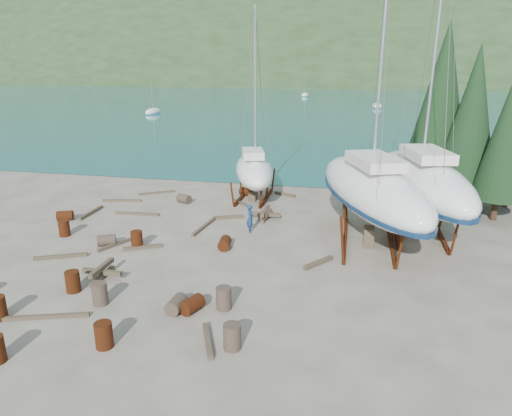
% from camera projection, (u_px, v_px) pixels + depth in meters
% --- Properties ---
extents(ground, '(600.00, 600.00, 0.00)m').
position_uv_depth(ground, '(217.00, 270.00, 20.42)').
color(ground, '#5C5249').
rests_on(ground, ground).
extents(bay_water, '(700.00, 700.00, 0.00)m').
position_uv_depth(bay_water, '(349.00, 76.00, 313.86)').
color(bay_water, '#176075').
rests_on(bay_water, ground).
extents(far_hill, '(800.00, 360.00, 110.00)m').
position_uv_depth(far_hill, '(349.00, 76.00, 318.52)').
color(far_hill, '#1F3219').
rests_on(far_hill, ground).
extents(far_house_left, '(6.60, 5.60, 5.60)m').
position_uv_depth(far_house_left, '(211.00, 76.00, 208.44)').
color(far_house_left, beige).
rests_on(far_house_left, ground).
extents(far_house_center, '(6.60, 5.60, 5.60)m').
position_uv_depth(far_house_center, '(298.00, 77.00, 200.50)').
color(far_house_center, beige).
rests_on(far_house_center, ground).
extents(far_house_right, '(6.60, 5.60, 5.60)m').
position_uv_depth(far_house_right, '(416.00, 77.00, 190.57)').
color(far_house_right, beige).
rests_on(far_house_right, ground).
extents(cypress_near_right, '(3.60, 3.60, 10.00)m').
position_uv_depth(cypress_near_right, '(472.00, 116.00, 27.35)').
color(cypress_near_right, black).
rests_on(cypress_near_right, ground).
extents(cypress_mid_right, '(3.06, 3.06, 8.50)m').
position_uv_depth(cypress_mid_right, '(507.00, 137.00, 25.45)').
color(cypress_mid_right, black).
rests_on(cypress_mid_right, ground).
extents(cypress_back_left, '(4.14, 4.14, 11.50)m').
position_uv_depth(cypress_back_left, '(442.00, 99.00, 29.24)').
color(cypress_back_left, black).
rests_on(cypress_back_left, ground).
extents(moored_boat_left, '(2.00, 5.00, 6.05)m').
position_uv_depth(moored_boat_left, '(153.00, 112.00, 82.15)').
color(moored_boat_left, white).
rests_on(moored_boat_left, ground).
extents(moored_boat_mid, '(2.00, 5.00, 6.05)m').
position_uv_depth(moored_boat_mid, '(377.00, 106.00, 92.84)').
color(moored_boat_mid, white).
rests_on(moored_boat_mid, ground).
extents(moored_boat_far, '(2.00, 5.00, 6.05)m').
position_uv_depth(moored_boat_far, '(305.00, 95.00, 124.36)').
color(moored_boat_far, white).
rests_on(moored_boat_far, ground).
extents(large_sailboat_near, '(7.06, 11.69, 17.74)m').
position_uv_depth(large_sailboat_near, '(372.00, 189.00, 22.72)').
color(large_sailboat_near, white).
rests_on(large_sailboat_near, ground).
extents(large_sailboat_far, '(5.74, 11.63, 17.69)m').
position_uv_depth(large_sailboat_far, '(422.00, 181.00, 24.18)').
color(large_sailboat_far, white).
rests_on(large_sailboat_far, ground).
extents(small_sailboat_shore, '(4.50, 8.00, 12.21)m').
position_uv_depth(small_sailboat_shore, '(254.00, 170.00, 30.48)').
color(small_sailboat_shore, white).
rests_on(small_sailboat_shore, ground).
extents(worker, '(0.47, 0.63, 1.58)m').
position_uv_depth(worker, '(250.00, 218.00, 24.77)').
color(worker, navy).
rests_on(worker, ground).
extents(drum_1, '(0.66, 0.93, 0.58)m').
position_uv_depth(drum_1, '(177.00, 304.00, 16.94)').
color(drum_1, '#2D2823').
rests_on(drum_1, ground).
extents(drum_2, '(1.03, 0.86, 0.58)m').
position_uv_depth(drum_2, '(65.00, 216.00, 26.77)').
color(drum_2, '#54290E').
rests_on(drum_2, ground).
extents(drum_4, '(1.02, 0.84, 0.58)m').
position_uv_depth(drum_4, '(246.00, 192.00, 31.75)').
color(drum_4, '#54290E').
rests_on(drum_4, ground).
extents(drum_5, '(0.58, 0.58, 0.88)m').
position_uv_depth(drum_5, '(224.00, 298.00, 17.09)').
color(drum_5, '#2D2823').
rests_on(drum_5, ground).
extents(drum_6, '(0.68, 0.94, 0.58)m').
position_uv_depth(drum_6, '(225.00, 243.00, 22.69)').
color(drum_6, '#54290E').
rests_on(drum_6, ground).
extents(drum_7, '(0.58, 0.58, 0.88)m').
position_uv_depth(drum_7, '(104.00, 335.00, 14.78)').
color(drum_7, '#54290E').
rests_on(drum_7, ground).
extents(drum_8, '(0.58, 0.58, 0.88)m').
position_uv_depth(drum_8, '(64.00, 228.00, 24.33)').
color(drum_8, '#54290E').
rests_on(drum_8, ground).
extents(drum_9, '(1.04, 0.87, 0.58)m').
position_uv_depth(drum_9, '(184.00, 199.00, 30.11)').
color(drum_9, '#2D2823').
rests_on(drum_9, ground).
extents(drum_10, '(0.58, 0.58, 0.88)m').
position_uv_depth(drum_10, '(73.00, 282.00, 18.39)').
color(drum_10, '#54290E').
rests_on(drum_10, ground).
extents(drum_11, '(0.80, 1.00, 0.58)m').
position_uv_depth(drum_11, '(265.00, 214.00, 27.02)').
color(drum_11, '#2D2823').
rests_on(drum_11, ground).
extents(drum_12, '(0.88, 1.04, 0.58)m').
position_uv_depth(drum_12, '(192.00, 305.00, 16.93)').
color(drum_12, '#54290E').
rests_on(drum_12, ground).
extents(drum_14, '(0.58, 0.58, 0.88)m').
position_uv_depth(drum_14, '(137.00, 240.00, 22.75)').
color(drum_14, '#54290E').
rests_on(drum_14, ground).
extents(drum_15, '(1.04, 0.90, 0.58)m').
position_uv_depth(drum_15, '(107.00, 240.00, 23.06)').
color(drum_15, '#2D2823').
rests_on(drum_15, ground).
extents(drum_16, '(0.58, 0.58, 0.88)m').
position_uv_depth(drum_16, '(100.00, 294.00, 17.42)').
color(drum_16, '#2D2823').
rests_on(drum_16, ground).
extents(drum_17, '(0.58, 0.58, 0.88)m').
position_uv_depth(drum_17, '(232.00, 337.00, 14.69)').
color(drum_17, '#2D2823').
rests_on(drum_17, ground).
extents(timber_0, '(2.21, 1.47, 0.14)m').
position_uv_depth(timber_0, '(157.00, 193.00, 32.30)').
color(timber_0, brown).
rests_on(timber_0, ground).
extents(timber_1, '(1.28, 1.60, 0.19)m').
position_uv_depth(timber_1, '(318.00, 263.00, 20.94)').
color(timber_1, brown).
rests_on(timber_1, ground).
extents(timber_2, '(0.21, 2.55, 0.19)m').
position_uv_depth(timber_2, '(91.00, 213.00, 27.93)').
color(timber_2, brown).
rests_on(timber_2, ground).
extents(timber_3, '(2.97, 1.10, 0.15)m').
position_uv_depth(timber_3, '(46.00, 317.00, 16.53)').
color(timber_3, brown).
rests_on(timber_3, ground).
extents(timber_4, '(1.74, 1.00, 0.17)m').
position_uv_depth(timber_4, '(142.00, 247.00, 22.71)').
color(timber_4, brown).
rests_on(timber_4, ground).
extents(timber_6, '(1.56, 0.87, 0.19)m').
position_uv_depth(timber_6, '(285.00, 194.00, 31.79)').
color(timber_6, brown).
rests_on(timber_6, ground).
extents(timber_7, '(0.92, 1.85, 0.17)m').
position_uv_depth(timber_7, '(208.00, 340.00, 15.10)').
color(timber_7, brown).
rests_on(timber_7, ground).
extents(timber_8, '(1.71, 0.86, 0.19)m').
position_uv_depth(timber_8, '(228.00, 217.00, 27.11)').
color(timber_8, brown).
rests_on(timber_8, ground).
extents(timber_9, '(1.68, 1.65, 0.15)m').
position_uv_depth(timber_9, '(242.00, 203.00, 29.82)').
color(timber_9, brown).
rests_on(timber_9, ground).
extents(timber_10, '(0.48, 2.91, 0.16)m').
position_uv_depth(timber_10, '(204.00, 227.00, 25.56)').
color(timber_10, brown).
rests_on(timber_10, ground).
extents(timber_11, '(1.11, 2.12, 0.15)m').
position_uv_depth(timber_11, '(117.00, 244.00, 23.14)').
color(timber_11, brown).
rests_on(timber_11, ground).
extents(timber_12, '(2.27, 1.17, 0.17)m').
position_uv_depth(timber_12, '(61.00, 256.00, 21.65)').
color(timber_12, brown).
rests_on(timber_12, ground).
extents(timber_15, '(2.58, 0.69, 0.15)m').
position_uv_depth(timber_15, '(122.00, 200.00, 30.48)').
color(timber_15, brown).
rests_on(timber_15, ground).
extents(timber_17, '(2.77, 0.35, 0.16)m').
position_uv_depth(timber_17, '(137.00, 214.00, 27.78)').
color(timber_17, brown).
rests_on(timber_17, ground).
extents(timber_pile_fore, '(1.80, 1.80, 0.60)m').
position_uv_depth(timber_pile_fore, '(102.00, 272.00, 19.54)').
color(timber_pile_fore, brown).
rests_on(timber_pile_fore, ground).
extents(timber_pile_aft, '(1.80, 1.80, 0.60)m').
position_uv_depth(timber_pile_aft, '(265.00, 214.00, 27.00)').
color(timber_pile_aft, brown).
rests_on(timber_pile_aft, ground).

